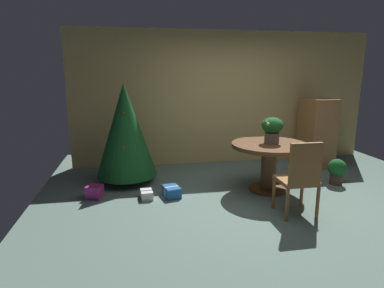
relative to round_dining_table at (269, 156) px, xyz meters
The scene contains 11 objects.
ground_plane 0.74m from the round_dining_table, 116.69° to the right, with size 6.60×6.60×0.00m, color slate.
back_wall_panel 1.93m from the round_dining_table, 97.13° to the left, with size 6.00×0.10×2.60m, color tan.
round_dining_table is the anchor object (origin of this frame).
flower_vase 0.43m from the round_dining_table, 30.78° to the left, with size 0.33×0.33×0.40m.
wooden_chair_near 0.95m from the round_dining_table, 90.00° to the right, with size 0.46×0.44×0.99m.
holiday_tree 2.34m from the round_dining_table, 159.95° to the left, with size 1.00×1.00×1.65m.
gift_box_blue 1.59m from the round_dining_table, behind, with size 0.27×0.34×0.16m.
gift_box_purple 2.69m from the round_dining_table, behind, with size 0.26×0.26×0.19m.
gift_box_cream 1.95m from the round_dining_table, behind, with size 0.18×0.25×0.12m.
wooden_cabinet 1.86m from the round_dining_table, 37.71° to the left, with size 0.53×0.66×1.32m.
potted_plant 1.27m from the round_dining_table, ahead, with size 0.29×0.29×0.43m.
Camera 1 is at (-1.82, -4.09, 1.83)m, focal length 30.30 mm.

